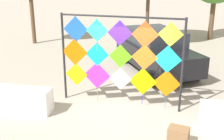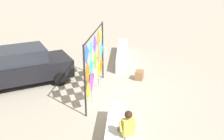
% 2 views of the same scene
% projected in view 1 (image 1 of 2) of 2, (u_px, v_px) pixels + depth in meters
% --- Properties ---
extents(ground, '(120.00, 120.00, 0.00)m').
position_uv_depth(ground, '(123.00, 114.00, 8.56)').
color(ground, '#ADA393').
extents(kite_display_rack, '(3.79, 0.38, 2.87)m').
position_uv_depth(kite_display_rack, '(120.00, 54.00, 8.65)').
color(kite_display_rack, '#232328').
rests_on(kite_display_rack, ground).
extents(parked_car, '(3.94, 4.91, 1.76)m').
position_uv_depth(parked_car, '(156.00, 50.00, 12.11)').
color(parked_car, black).
rests_on(parked_car, ground).
extents(cardboard_box_large, '(0.56, 0.46, 0.44)m').
position_uv_depth(cardboard_box_large, '(178.00, 136.00, 6.97)').
color(cardboard_box_large, olive).
rests_on(cardboard_box_large, ground).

